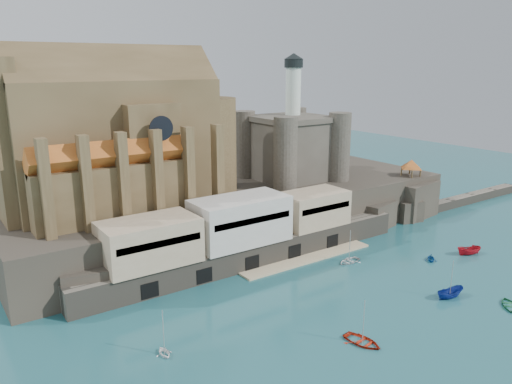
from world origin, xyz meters
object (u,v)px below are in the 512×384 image
object	(u,v)px
boat_0	(362,343)
boat_2	(450,298)
castle_keep	(291,144)
church	(126,143)
pavilion	(411,165)

from	to	relation	value
boat_0	boat_2	xyz separation A→B (m)	(21.82, 1.45, 0.00)
boat_0	castle_keep	bearing A→B (deg)	51.16
church	boat_2	bearing A→B (deg)	-55.29
church	boat_0	bearing A→B (deg)	-76.17
pavilion	boat_0	bearing A→B (deg)	-146.63
church	boat_2	distance (m)	64.35
church	castle_keep	size ratio (longest dim) A/B	1.60
castle_keep	boat_2	world-z (taller)	castle_keep
castle_keep	boat_0	size ratio (longest dim) A/B	5.27
church	pavilion	world-z (taller)	church
castle_keep	pavilion	xyz separation A→B (m)	(25.92, -15.08, -5.59)
pavilion	boat_2	xyz separation A→B (m)	(-31.72, -33.82, -12.73)
boat_0	boat_2	distance (m)	21.87
pavilion	boat_0	xyz separation A→B (m)	(-53.55, -35.27, -12.73)
pavilion	boat_0	world-z (taller)	pavilion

